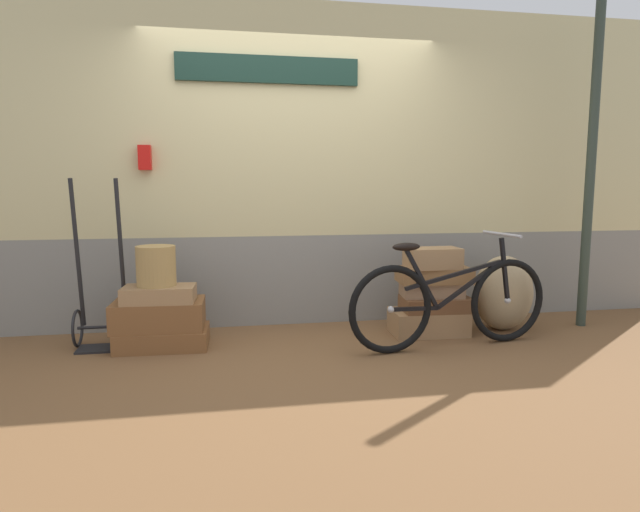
# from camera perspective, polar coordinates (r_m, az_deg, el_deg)

# --- Properties ---
(ground) EXTENTS (9.55, 5.20, 0.06)m
(ground) POSITION_cam_1_polar(r_m,az_deg,el_deg) (4.14, -1.53, -10.23)
(ground) COLOR brown
(station_building) EXTENTS (7.55, 0.74, 2.78)m
(station_building) POSITION_cam_1_polar(r_m,az_deg,el_deg) (4.79, -3.02, 9.42)
(station_building) COLOR gray
(station_building) RESTS_ON ground
(suitcase_0) EXTENTS (0.69, 0.44, 0.14)m
(suitcase_0) POSITION_cam_1_polar(r_m,az_deg,el_deg) (4.32, -16.39, -8.36)
(suitcase_0) COLOR brown
(suitcase_0) RESTS_ON ground
(suitcase_1) EXTENTS (0.69, 0.42, 0.22)m
(suitcase_1) POSITION_cam_1_polar(r_m,az_deg,el_deg) (4.29, -16.79, -6.01)
(suitcase_1) COLOR brown
(suitcase_1) RESTS_ON suitcase_0
(suitcase_2) EXTENTS (0.54, 0.32, 0.12)m
(suitcase_2) POSITION_cam_1_polar(r_m,az_deg,el_deg) (4.20, -16.78, -3.91)
(suitcase_2) COLOR #9E754C
(suitcase_2) RESTS_ON suitcase_1
(suitcase_3) EXTENTS (0.63, 0.40, 0.20)m
(suitcase_3) POSITION_cam_1_polar(r_m,az_deg,el_deg) (4.60, 11.46, -6.90)
(suitcase_3) COLOR #9E754C
(suitcase_3) RESTS_ON ground
(suitcase_4) EXTENTS (0.58, 0.36, 0.12)m
(suitcase_4) POSITION_cam_1_polar(r_m,az_deg,el_deg) (4.56, 12.26, -5.01)
(suitcase_4) COLOR brown
(suitcase_4) RESTS_ON suitcase_3
(suitcase_5) EXTENTS (0.53, 0.33, 0.12)m
(suitcase_5) POSITION_cam_1_polar(r_m,az_deg,el_deg) (4.56, 11.81, -3.48)
(suitcase_5) COLOR #937051
(suitcase_5) RESTS_ON suitcase_4
(suitcase_6) EXTENTS (0.61, 0.36, 0.12)m
(suitcase_6) POSITION_cam_1_polar(r_m,az_deg,el_deg) (4.54, 12.05, -1.98)
(suitcase_6) COLOR olive
(suitcase_6) RESTS_ON suitcase_5
(suitcase_7) EXTENTS (0.44, 0.25, 0.17)m
(suitcase_7) POSITION_cam_1_polar(r_m,az_deg,el_deg) (4.47, 11.93, -0.23)
(suitcase_7) COLOR #9E754C
(suitcase_7) RESTS_ON suitcase_6
(wicker_basket) EXTENTS (0.29, 0.29, 0.30)m
(wicker_basket) POSITION_cam_1_polar(r_m,az_deg,el_deg) (4.19, -17.08, -1.01)
(wicker_basket) COLOR #A8844C
(wicker_basket) RESTS_ON suitcase_2
(luggage_trolley) EXTENTS (0.40, 0.36, 1.29)m
(luggage_trolley) POSITION_cam_1_polar(r_m,az_deg,el_deg) (4.45, -22.25, -5.15)
(luggage_trolley) COLOR black
(luggage_trolley) RESTS_ON ground
(burlap_sack) EXTENTS (0.50, 0.43, 0.64)m
(burlap_sack) POSITION_cam_1_polar(r_m,az_deg,el_deg) (4.85, 18.96, -3.74)
(burlap_sack) COLOR tan
(burlap_sack) RESTS_ON ground
(bicycle) EXTENTS (1.67, 0.46, 0.87)m
(bicycle) POSITION_cam_1_polar(r_m,az_deg,el_deg) (4.20, 13.77, -4.80)
(bicycle) COLOR black
(bicycle) RESTS_ON ground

